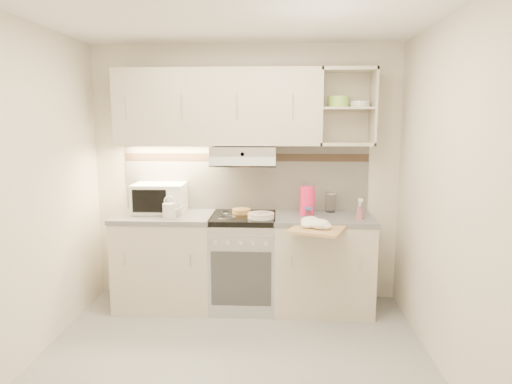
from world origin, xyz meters
TOP-DOWN VIEW (x-y plane):
  - ground at (0.00, 0.00)m, footprint 3.00×3.00m
  - room_shell at (0.00, 0.37)m, footprint 3.04×2.84m
  - base_cabinet_left at (-0.75, 1.10)m, footprint 0.90×0.60m
  - worktop_left at (-0.75, 1.10)m, footprint 0.92×0.62m
  - base_cabinet_right at (0.75, 1.10)m, footprint 0.90×0.60m
  - worktop_right at (0.75, 1.10)m, footprint 0.92×0.62m
  - electric_range at (0.00, 1.10)m, footprint 0.60×0.60m
  - microwave at (-0.82, 1.22)m, footprint 0.50×0.38m
  - watering_can at (-0.66, 0.95)m, footprint 0.24×0.13m
  - plate_stack at (0.17, 0.98)m, footprint 0.24×0.24m
  - bread_loaf at (-0.02, 1.18)m, footprint 0.18×0.18m
  - pink_pitcher at (0.60, 1.15)m, footprint 0.15×0.14m
  - glass_jar at (0.83, 1.30)m, footprint 0.10×0.10m
  - spice_jar at (0.60, 1.05)m, footprint 0.06×0.06m
  - spray_bottle at (1.06, 0.98)m, footprint 0.08×0.08m
  - cutting_board at (0.65, 0.68)m, footprint 0.53×0.50m
  - dish_towel at (0.65, 0.73)m, footprint 0.30×0.26m

SIDE VIEW (x-z plane):
  - ground at x=0.00m, z-range 0.00..0.00m
  - base_cabinet_left at x=-0.75m, z-range 0.00..0.86m
  - base_cabinet_right at x=0.75m, z-range 0.00..0.86m
  - electric_range at x=0.00m, z-range 0.00..0.90m
  - cutting_board at x=0.65m, z-range 0.86..0.88m
  - worktop_left at x=-0.75m, z-range 0.86..0.90m
  - worktop_right at x=0.75m, z-range 0.86..0.90m
  - bread_loaf at x=-0.02m, z-range 0.90..0.94m
  - dish_towel at x=0.65m, z-range 0.88..0.96m
  - plate_stack at x=0.17m, z-range 0.90..0.95m
  - spice_jar at x=0.60m, z-range 0.90..0.99m
  - watering_can at x=-0.66m, z-range 0.87..1.08m
  - spray_bottle at x=1.06m, z-range 0.88..1.08m
  - glass_jar at x=0.83m, z-range 0.90..1.09m
  - pink_pitcher at x=0.60m, z-range 0.90..1.17m
  - microwave at x=-0.82m, z-range 0.90..1.18m
  - room_shell at x=0.00m, z-range 0.37..2.89m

